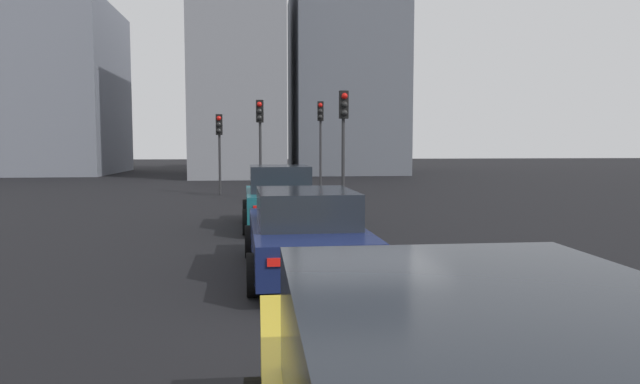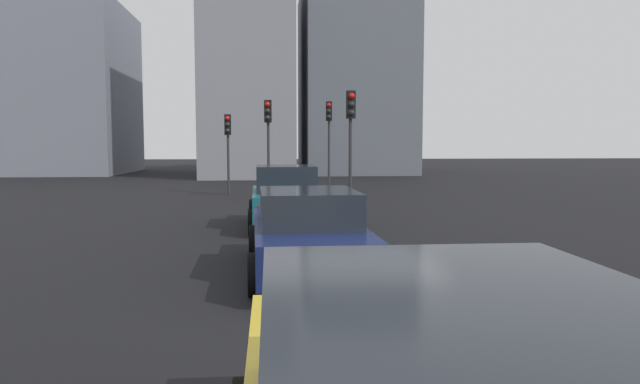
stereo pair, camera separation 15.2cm
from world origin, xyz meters
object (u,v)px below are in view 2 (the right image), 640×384
Objects in this scene: car_teal_lead at (285,198)px; car_navy_second at (307,233)px; traffic_light_near_right at (329,127)px; traffic_light_far_right at (228,137)px; traffic_light_far_left at (268,128)px; traffic_light_near_left at (351,125)px.

car_navy_second is at bearing -179.06° from car_teal_lead.
car_navy_second is at bearing 1.11° from traffic_light_near_right.
traffic_light_far_right is (-1.16, 4.58, -0.47)m from traffic_light_near_right.
traffic_light_near_right is 4.75m from traffic_light_far_right.
traffic_light_near_right is at bearing 104.45° from traffic_light_far_right.
traffic_light_near_right reaches higher than car_teal_lead.
traffic_light_far_left is (13.88, 0.67, 2.16)m from car_navy_second.
traffic_light_near_left is 0.94× the size of traffic_light_near_right.
traffic_light_near_left is at bearing 7.44° from traffic_light_near_right.
car_teal_lead is 4.66m from traffic_light_near_left.
car_teal_lead is 1.03× the size of traffic_light_near_left.
traffic_light_near_left reaches higher than car_teal_lead.
traffic_light_far_right is at bearing -151.73° from traffic_light_near_left.
traffic_light_near_left is 5.51m from traffic_light_far_left.
traffic_light_near_left is at bearing 33.27° from traffic_light_far_right.
car_teal_lead reaches higher than car_navy_second.
car_teal_lead is at bearing 11.56° from traffic_light_far_left.
car_teal_lead is at bearing -3.31° from traffic_light_near_right.
car_navy_second is at bearing 11.20° from traffic_light_far_left.
traffic_light_far_left is at bearing -155.36° from traffic_light_near_left.
car_navy_second is at bearing 8.92° from traffic_light_far_right.
car_teal_lead is 11.99m from traffic_light_near_right.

